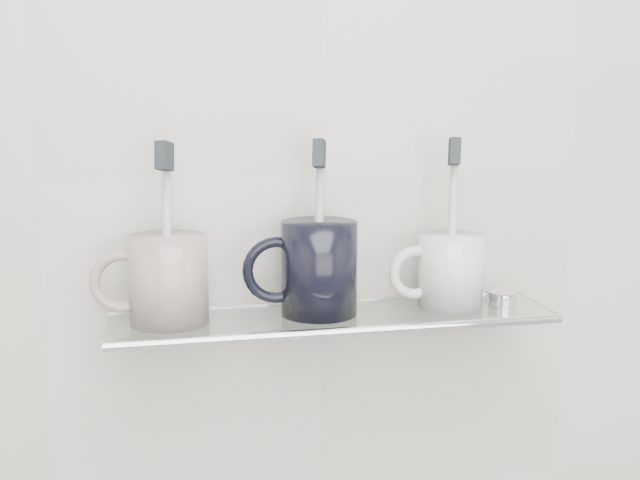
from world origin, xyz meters
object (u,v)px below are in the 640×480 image
object	(u,v)px
mug_right	(451,271)
mug_left	(169,279)
mug_center	(319,268)
shelf_glass	(333,317)

from	to	relation	value
mug_right	mug_left	bearing A→B (deg)	-158.91
mug_center	shelf_glass	bearing A→B (deg)	-6.35
shelf_glass	mug_center	world-z (taller)	mug_center
shelf_glass	mug_right	bearing A→B (deg)	2.03
shelf_glass	mug_center	distance (m)	0.06
mug_left	mug_right	distance (m)	0.32
mug_center	mug_right	world-z (taller)	mug_center
mug_right	mug_center	bearing A→B (deg)	-158.91
mug_center	mug_right	bearing A→B (deg)	11.53
shelf_glass	mug_left	world-z (taller)	mug_left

